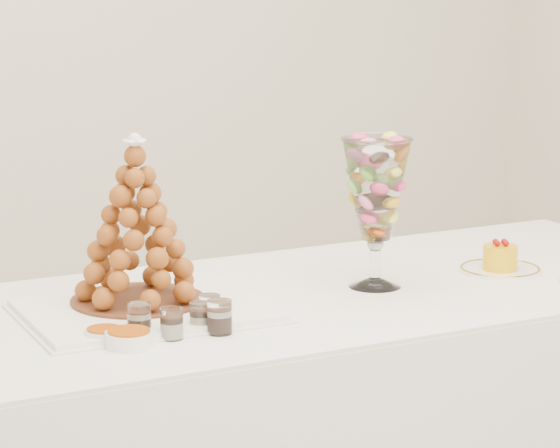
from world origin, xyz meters
TOP-DOWN VIEW (x-y plane):
  - lace_tray at (-0.27, 0.25)m, footprint 0.56×0.44m
  - macaron_vase at (0.31, 0.20)m, footprint 0.16×0.16m
  - cake_plate at (0.66, 0.16)m, footprint 0.21×0.21m
  - verrine_a at (-0.35, 0.11)m, footprint 0.06×0.06m
  - verrine_b at (-0.23, 0.08)m, footprint 0.05×0.05m
  - verrine_c at (-0.18, 0.12)m, footprint 0.05×0.05m
  - verrine_d at (-0.31, 0.05)m, footprint 0.06×0.06m
  - verrine_e at (-0.20, 0.04)m, footprint 0.06×0.06m
  - ramekin_back at (-0.43, 0.11)m, footprint 0.08×0.08m
  - ramekin_front at (-0.40, 0.05)m, footprint 0.10×0.10m
  - croquembouche at (-0.27, 0.30)m, footprint 0.32×0.32m
  - mousse_cake at (0.65, 0.15)m, footprint 0.09×0.09m

SIDE VIEW (x-z plane):
  - cake_plate at x=0.66m, z-range 0.81..0.82m
  - lace_tray at x=-0.27m, z-range 0.81..0.83m
  - ramekin_back at x=-0.43m, z-range 0.81..0.84m
  - ramekin_front at x=-0.40m, z-range 0.81..0.84m
  - verrine_b at x=-0.23m, z-range 0.81..0.87m
  - verrine_c at x=-0.18m, z-range 0.81..0.88m
  - verrine_d at x=-0.31m, z-range 0.81..0.88m
  - verrine_a at x=-0.35m, z-range 0.81..0.88m
  - verrine_e at x=-0.20m, z-range 0.81..0.89m
  - mousse_cake at x=0.65m, z-range 0.82..0.89m
  - croquembouche at x=-0.27m, z-range 0.83..1.21m
  - macaron_vase at x=0.31m, z-range 0.87..1.23m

